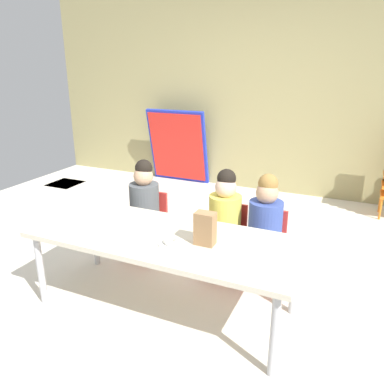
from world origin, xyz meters
The scene contains 10 objects.
ground_plane centered at (0.00, 0.00, -0.01)m, with size 6.58×4.67×0.02m.
back_wall centered at (0.00, 2.34, 1.33)m, with size 6.58×0.10×2.66m, color tan.
craft_table centered at (0.11, -0.72, 0.53)m, with size 1.88×0.75×0.58m.
seated_child_near_camera centered at (-0.40, -0.12, 0.55)m, with size 0.34×0.34×0.92m.
seated_child_middle_seat centered at (0.35, -0.12, 0.55)m, with size 0.32×0.31×0.92m.
seated_child_far_right centered at (0.67, -0.12, 0.55)m, with size 0.32×0.31×0.92m.
folded_activity_table centered at (-1.20, 2.14, 0.54)m, with size 0.90×0.29×1.09m.
paper_bag_brown centered at (0.42, -0.73, 0.69)m, with size 0.13×0.09×0.22m, color #9E754C.
paper_plate_near_edge centered at (0.23, -0.82, 0.58)m, with size 0.18×0.18×0.01m, color white.
donut_powdered_on_plate centered at (0.23, -0.82, 0.60)m, with size 0.11×0.11×0.03m, color white.
Camera 1 is at (1.27, -2.81, 1.70)m, focal length 35.55 mm.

